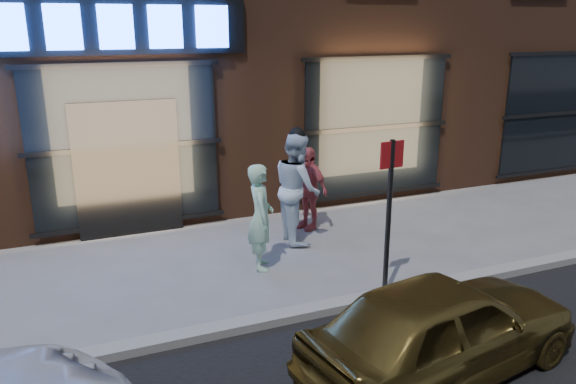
# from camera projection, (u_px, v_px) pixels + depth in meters

# --- Properties ---
(ground) EXTENTS (90.00, 90.00, 0.00)m
(ground) POSITION_uv_depth(u_px,v_px,m) (178.00, 343.00, 6.69)
(ground) COLOR slate
(ground) RESTS_ON ground
(curb) EXTENTS (60.00, 0.25, 0.12)m
(curb) POSITION_uv_depth(u_px,v_px,m) (177.00, 339.00, 6.68)
(curb) COLOR gray
(curb) RESTS_ON ground
(man_bowtie) EXTENTS (0.52, 0.68, 1.66)m
(man_bowtie) POSITION_uv_depth(u_px,v_px,m) (261.00, 217.00, 8.54)
(man_bowtie) COLOR #ABE1C0
(man_bowtie) RESTS_ON ground
(man_cap) EXTENTS (0.81, 1.00, 1.91)m
(man_cap) POSITION_uv_depth(u_px,v_px,m) (297.00, 188.00, 9.61)
(man_cap) COLOR white
(man_cap) RESTS_ON ground
(passerby) EXTENTS (0.67, 0.98, 1.54)m
(passerby) POSITION_uv_depth(u_px,v_px,m) (308.00, 188.00, 10.23)
(passerby) COLOR #C14F55
(passerby) RESTS_ON ground
(gold_sedan) EXTENTS (3.50, 1.90, 1.13)m
(gold_sedan) POSITION_uv_depth(u_px,v_px,m) (443.00, 326.00, 5.98)
(gold_sedan) COLOR brown
(gold_sedan) RESTS_ON ground
(sign_post) EXTENTS (0.36, 0.07, 2.23)m
(sign_post) POSITION_uv_depth(u_px,v_px,m) (389.00, 205.00, 7.46)
(sign_post) COLOR #262628
(sign_post) RESTS_ON ground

